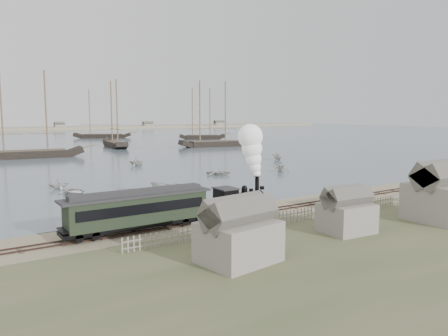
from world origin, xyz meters
TOP-DOWN VIEW (x-y plane):
  - ground at (0.00, 0.00)m, footprint 600.00×600.00m
  - harbor_water at (0.00, 170.00)m, footprint 600.00×336.00m
  - rail_track at (0.00, -2.00)m, footprint 120.00×1.80m
  - picket_fence_west at (-6.50, -7.00)m, footprint 19.00×0.10m
  - picket_fence_east at (12.50, -7.50)m, footprint 15.00×0.10m
  - shed_left at (-10.00, -13.00)m, footprint 5.00×4.00m
  - shed_mid at (2.00, -12.00)m, footprint 4.00×3.50m
  - shed_right at (13.00, -14.00)m, footprint 6.00×5.00m
  - locomotive at (-0.50, -2.00)m, footprint 6.99×2.61m
  - passenger_coach at (-12.61, -2.00)m, footprint 13.05×2.52m
  - beached_dinghy at (-1.53, 0.12)m, footprint 2.99×3.85m
  - rowboat_0 at (-12.73, 18.02)m, footprint 4.72×3.82m
  - rowboat_1 at (-13.21, 23.79)m, footprint 2.36×2.70m
  - rowboat_2 at (-3.01, 12.51)m, footprint 3.72×3.69m
  - rowboat_3 at (11.79, 22.93)m, footprint 4.74×4.75m
  - rowboat_4 at (22.98, 20.41)m, footprint 4.31×4.13m
  - rowboat_5 at (34.76, 35.16)m, footprint 4.37×2.68m
  - rowboat_7 at (5.46, 42.21)m, footprint 4.31×4.20m
  - schooner_2 at (-8.89, 70.28)m, footprint 24.05×7.78m
  - schooner_3 at (18.36, 89.89)m, footprint 6.26×18.44m
  - schooner_4 at (44.61, 75.90)m, footprint 22.32×8.44m
  - schooner_5 at (61.29, 110.85)m, footprint 17.85×11.45m
  - schooner_8 at (31.39, 140.90)m, footprint 22.40×15.57m

SIDE VIEW (x-z plane):
  - ground at x=0.00m, z-range 0.00..0.00m
  - picket_fence_west at x=-6.50m, z-range -0.60..0.60m
  - picket_fence_east at x=12.50m, z-range -0.60..0.60m
  - shed_left at x=-10.00m, z-range -2.05..2.05m
  - shed_mid at x=2.00m, z-range -1.80..1.80m
  - shed_right at x=13.00m, z-range -2.55..2.55m
  - harbor_water at x=0.00m, z-range 0.00..0.06m
  - rail_track at x=0.00m, z-range -0.04..0.12m
  - beached_dinghy at x=-1.53m, z-range 0.00..0.73m
  - rowboat_3 at x=11.79m, z-range 0.06..0.87m
  - rowboat_0 at x=-12.73m, z-range 0.06..0.92m
  - rowboat_1 at x=-13.21m, z-range 0.06..1.44m
  - rowboat_2 at x=-3.01m, z-range 0.06..1.53m
  - rowboat_5 at x=34.76m, z-range 0.06..1.64m
  - rowboat_7 at x=5.46m, z-range 0.06..1.79m
  - rowboat_4 at x=22.98m, z-range 0.06..1.82m
  - passenger_coach at x=-12.61m, z-range 0.43..3.60m
  - locomotive at x=-0.50m, z-range -0.33..8.39m
  - schooner_2 at x=-8.89m, z-range 0.06..20.06m
  - schooner_3 at x=18.36m, z-range 0.06..20.06m
  - schooner_4 at x=44.61m, z-range 0.06..20.06m
  - schooner_5 at x=61.29m, z-range 0.06..20.06m
  - schooner_8 at x=31.39m, z-range 0.06..20.06m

